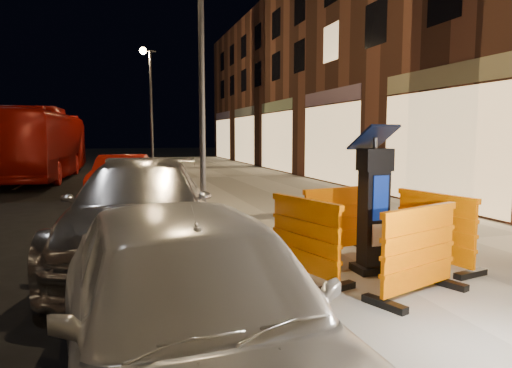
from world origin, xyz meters
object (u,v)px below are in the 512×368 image
object	(u,v)px
barrier_back	(339,221)
car_red	(122,198)
barrier_bldgside	(435,230)
car_silver	(143,258)
barrier_kerbside	(305,239)
bus_doubledecker	(41,179)
barrier_front	(419,252)
parking_kiosk	(374,204)

from	to	relation	value
barrier_back	car_red	world-z (taller)	barrier_back
barrier_bldgside	car_silver	world-z (taller)	barrier_bldgside
barrier_kerbside	bus_doubledecker	xyz separation A→B (m)	(-5.48, 16.39, -0.65)
barrier_front	barrier_bldgside	world-z (taller)	same
barrier_front	bus_doubledecker	distance (m)	18.51
parking_kiosk	barrier_kerbside	world-z (taller)	parking_kiosk
parking_kiosk	barrier_kerbside	size ratio (longest dim) A/B	1.40
parking_kiosk	barrier_kerbside	bearing A→B (deg)	165.45
parking_kiosk	barrier_back	bearing A→B (deg)	75.45
barrier_back	barrier_front	bearing A→B (deg)	-101.55
barrier_back	barrier_kerbside	distance (m)	1.34
barrier_front	barrier_back	xyz separation A→B (m)	(0.00, 1.90, 0.00)
barrier_front	parking_kiosk	bearing A→B (deg)	70.45
barrier_front	car_red	distance (m)	10.75
barrier_front	car_silver	distance (m)	4.20
parking_kiosk	bus_doubledecker	bearing A→B (deg)	96.86
car_silver	bus_doubledecker	bearing A→B (deg)	111.76
barrier_back	barrier_kerbside	xyz separation A→B (m)	(-0.95, -0.95, 0.00)
parking_kiosk	car_silver	world-z (taller)	parking_kiosk
bus_doubledecker	car_red	bearing A→B (deg)	-62.10
barrier_back	car_silver	bearing A→B (deg)	146.32
parking_kiosk	car_silver	bearing A→B (deg)	128.79
car_silver	barrier_back	bearing A→B (deg)	-14.55
barrier_kerbside	car_red	size ratio (longest dim) A/B	0.32
barrier_kerbside	barrier_bldgside	world-z (taller)	same
barrier_front	car_red	bearing A→B (deg)	87.10
barrier_kerbside	barrier_bldgside	size ratio (longest dim) A/B	1.00
car_red	barrier_bldgside	bearing A→B (deg)	-57.27
parking_kiosk	barrier_front	size ratio (longest dim) A/B	1.40
barrier_front	car_silver	xyz separation A→B (m)	(-2.81, 3.04, -0.65)
parking_kiosk	car_silver	xyz separation A→B (m)	(-2.81, 2.09, -1.05)
barrier_back	car_red	size ratio (longest dim) A/B	0.32
barrier_back	barrier_bldgside	world-z (taller)	same
barrier_kerbside	car_silver	size ratio (longest dim) A/B	0.25
barrier_front	barrier_bldgside	size ratio (longest dim) A/B	1.00
car_red	bus_doubledecker	bearing A→B (deg)	124.78
barrier_front	bus_doubledecker	bearing A→B (deg)	90.78
car_red	parking_kiosk	bearing A→B (deg)	-62.36
car_red	barrier_front	bearing A→B (deg)	-63.95
parking_kiosk	bus_doubledecker	size ratio (longest dim) A/B	0.17
barrier_back	barrier_bldgside	distance (m)	1.34
barrier_bldgside	car_red	distance (m)	10.18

